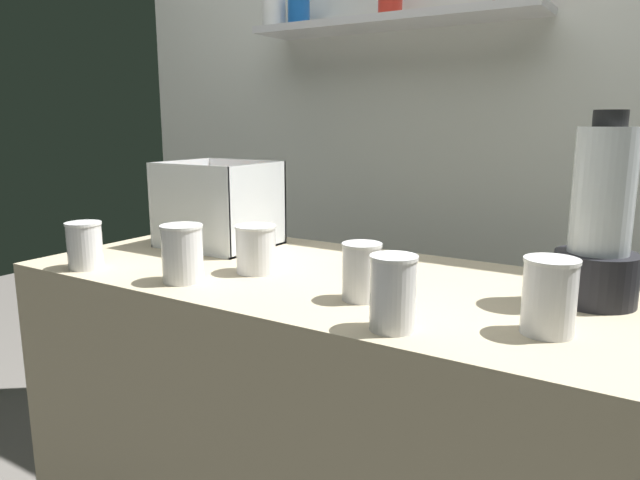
% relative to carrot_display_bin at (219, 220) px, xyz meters
% --- Properties ---
extents(counter, '(1.40, 0.64, 0.90)m').
position_rel_carrot_display_bin_xyz_m(counter, '(0.41, -0.12, -0.52)').
color(counter, tan).
rests_on(counter, ground_plane).
extents(back_wall_unit, '(2.60, 0.24, 2.50)m').
position_rel_carrot_display_bin_xyz_m(back_wall_unit, '(0.41, 0.65, 0.29)').
color(back_wall_unit, silver).
rests_on(back_wall_unit, ground_plane).
extents(carrot_display_bin, '(0.29, 0.25, 0.24)m').
position_rel_carrot_display_bin_xyz_m(carrot_display_bin, '(0.00, 0.00, 0.00)').
color(carrot_display_bin, white).
rests_on(carrot_display_bin, counter).
extents(blender_pitcher, '(0.15, 0.15, 0.37)m').
position_rel_carrot_display_bin_xyz_m(blender_pitcher, '(0.98, -0.02, 0.07)').
color(blender_pitcher, black).
rests_on(blender_pitcher, counter).
extents(juice_cup_carrot_far_left, '(0.08, 0.08, 0.11)m').
position_rel_carrot_display_bin_xyz_m(juice_cup_carrot_far_left, '(-0.09, -0.37, -0.03)').
color(juice_cup_carrot_far_left, white).
rests_on(juice_cup_carrot_far_left, counter).
extents(juice_cup_beet_left, '(0.09, 0.09, 0.13)m').
position_rel_carrot_display_bin_xyz_m(juice_cup_beet_left, '(0.19, -0.33, -0.02)').
color(juice_cup_beet_left, white).
rests_on(juice_cup_beet_left, counter).
extents(juice_cup_orange_middle, '(0.10, 0.10, 0.11)m').
position_rel_carrot_display_bin_xyz_m(juice_cup_orange_middle, '(0.28, -0.19, -0.02)').
color(juice_cup_orange_middle, white).
rests_on(juice_cup_orange_middle, counter).
extents(juice_cup_carrot_right, '(0.08, 0.08, 0.11)m').
position_rel_carrot_display_bin_xyz_m(juice_cup_carrot_right, '(0.59, -0.24, -0.02)').
color(juice_cup_carrot_right, white).
rests_on(juice_cup_carrot_right, counter).
extents(juice_cup_pomegranate_far_right, '(0.08, 0.08, 0.13)m').
position_rel_carrot_display_bin_xyz_m(juice_cup_pomegranate_far_right, '(0.71, -0.37, -0.02)').
color(juice_cup_pomegranate_far_right, white).
rests_on(juice_cup_pomegranate_far_right, counter).
extents(juice_cup_beet_rightmost, '(0.09, 0.09, 0.13)m').
position_rel_carrot_display_bin_xyz_m(juice_cup_beet_rightmost, '(0.94, -0.25, -0.01)').
color(juice_cup_beet_rightmost, white).
rests_on(juice_cup_beet_rightmost, counter).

